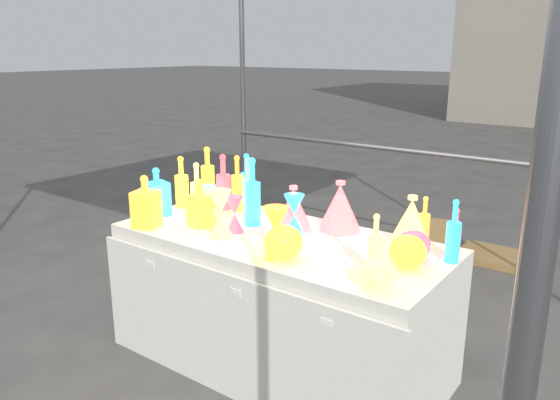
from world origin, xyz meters
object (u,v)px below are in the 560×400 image
Objects in this scene: lampshade_0 at (293,208)px; display_table at (279,301)px; decanter_0 at (200,203)px; globe_0 at (283,244)px; bottle_0 at (208,172)px; cardboard_box_closed at (427,243)px; hourglass_0 at (276,233)px.

display_table is at bearing -69.69° from lampshade_0.
decanter_0 is (-0.46, -0.11, 0.51)m from display_table.
decanter_0 is at bearing 168.69° from globe_0.
display_table is 1.07m from bottle_0.
lampshade_0 is at bearing -108.87° from cardboard_box_closed.
globe_0 is at bearing -45.80° from lampshade_0.
globe_0 reaches higher than cardboard_box_closed.
bottle_0 reaches higher than display_table.
hourglass_0 is at bearing -56.45° from display_table.
bottle_0 is 1.27× the size of decanter_0.
display_table is 9.85× the size of globe_0.
decanter_0 reaches higher than lampshade_0.
hourglass_0 is at bearing -171.22° from globe_0.
lampshade_0 is (0.84, -0.21, -0.05)m from bottle_0.
cardboard_box_closed is at bearing 86.86° from display_table.
bottle_0 is at bearing 157.08° from display_table.
lampshade_0 is at bearing 114.11° from hourglass_0.
globe_0 is (1.06, -0.61, -0.10)m from bottle_0.
decanter_0 reaches higher than globe_0.
cardboard_box_closed is 1.90m from lampshade_0.
bottle_0 is 1.40× the size of lampshade_0.
decanter_0 reaches higher than hourglass_0.
lampshade_0 reaches higher than cardboard_box_closed.
bottle_0 is (-0.96, -1.56, 0.75)m from cardboard_box_closed.
hourglass_0 reaches higher than lampshade_0.
hourglass_0 is at bearing -31.03° from bottle_0.
bottle_0 is (-0.85, 0.36, 0.55)m from display_table.
display_table is 0.70m from decanter_0.
bottle_0 reaches higher than globe_0.
decanter_0 is at bearing -50.64° from bottle_0.
lampshade_0 reaches higher than globe_0.
display_table is at bearing 123.55° from hourglass_0.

